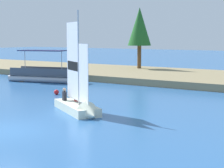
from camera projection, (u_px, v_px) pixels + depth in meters
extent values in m
plane|color=#2D609E|center=(7.00, 130.00, 17.02)|extent=(200.00, 200.00, 0.00)
cube|color=#897A56|center=(197.00, 78.00, 35.86)|extent=(80.00, 12.21, 0.60)
cylinder|color=brown|center=(139.00, 57.00, 42.69)|extent=(0.44, 0.44, 2.57)
cone|color=#1E5B23|center=(140.00, 26.00, 42.26)|extent=(2.61, 2.61, 4.21)
cube|color=brown|center=(31.00, 77.00, 37.38)|extent=(1.87, 4.11, 0.37)
cube|color=silver|center=(76.00, 107.00, 21.28)|extent=(4.27, 3.28, 0.46)
cone|color=silver|center=(90.00, 114.00, 19.40)|extent=(1.51, 1.55, 1.18)
cylinder|color=#B7B7BC|center=(78.00, 58.00, 20.56)|extent=(0.08, 0.08, 5.14)
cube|color=white|center=(73.00, 60.00, 21.43)|extent=(1.64, 1.00, 4.27)
cube|color=black|center=(73.00, 66.00, 21.47)|extent=(1.48, 0.91, 0.51)
cube|color=white|center=(84.00, 74.00, 19.98)|extent=(1.13, 0.70, 3.14)
cylinder|color=#B7B7BC|center=(73.00, 98.00, 21.70)|extent=(1.65, 1.03, 0.06)
cube|color=#26262D|center=(64.00, 96.00, 22.23)|extent=(0.34, 0.32, 0.53)
sphere|color=tan|center=(64.00, 90.00, 22.18)|extent=(0.20, 0.20, 0.20)
cube|color=red|center=(76.00, 96.00, 22.04)|extent=(0.34, 0.32, 0.56)
sphere|color=tan|center=(76.00, 90.00, 22.00)|extent=(0.20, 0.20, 0.20)
cylinder|color=#B2B2B7|center=(47.00, 77.00, 36.17)|extent=(6.38, 2.20, 0.60)
cylinder|color=#B2B2B7|center=(39.00, 79.00, 34.81)|extent=(6.38, 2.20, 0.60)
cube|color=#474C56|center=(43.00, 75.00, 35.44)|extent=(6.50, 3.54, 0.10)
cube|color=#474C56|center=(48.00, 70.00, 36.28)|extent=(5.76, 1.59, 0.60)
cube|color=#474C56|center=(38.00, 72.00, 34.52)|extent=(5.76, 1.59, 0.60)
cylinder|color=#B2B2B7|center=(62.00, 63.00, 34.67)|extent=(0.06, 0.06, 2.15)
cylinder|color=#B2B2B7|center=(25.00, 62.00, 35.94)|extent=(0.06, 0.06, 2.15)
cube|color=#1E234C|center=(43.00, 51.00, 35.16)|extent=(4.70, 2.89, 0.08)
sphere|color=red|center=(56.00, 92.00, 27.48)|extent=(0.36, 0.36, 0.36)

